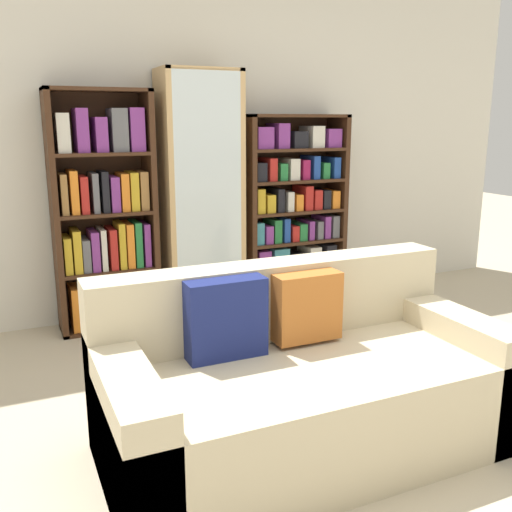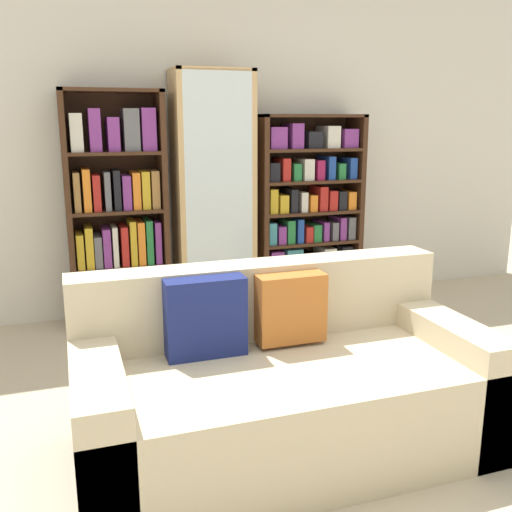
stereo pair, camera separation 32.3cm
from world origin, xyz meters
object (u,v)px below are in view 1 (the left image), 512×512
at_px(couch, 302,387).
at_px(display_cabinet, 201,198).
at_px(bookshelf_left, 106,219).
at_px(wine_bottle, 353,341).
at_px(bookshelf_right, 292,213).

relative_size(couch, display_cabinet, 0.99).
bearing_deg(bookshelf_left, couch, -75.73).
bearing_deg(wine_bottle, bookshelf_right, 79.14).
xyz_separation_m(couch, wine_bottle, (0.74, 0.67, -0.15)).
bearing_deg(bookshelf_left, wine_bottle, -46.57).
height_order(couch, bookshelf_right, bookshelf_right).
relative_size(couch, wine_bottle, 4.94).
bearing_deg(couch, bookshelf_left, 104.27).
xyz_separation_m(couch, bookshelf_left, (-0.51, 1.99, 0.51)).
distance_m(display_cabinet, wine_bottle, 1.60).
distance_m(bookshelf_left, display_cabinet, 0.72).
height_order(display_cabinet, wine_bottle, display_cabinet).
relative_size(couch, bookshelf_right, 1.19).
height_order(bookshelf_right, wine_bottle, bookshelf_right).
bearing_deg(display_cabinet, bookshelf_left, 178.69).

